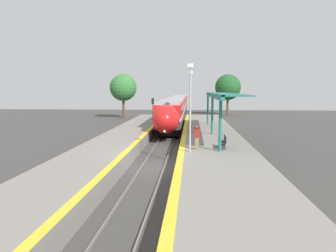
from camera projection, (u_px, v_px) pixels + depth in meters
The scene contains 14 objects.
ground_plane at pixel (153, 168), 20.88m from camera, with size 120.00×120.00×0.00m, color #423F3D.
rail_left at pixel (142, 167), 20.92m from camera, with size 0.08×90.00×0.15m, color slate.
rail_right at pixel (164, 167), 20.82m from camera, with size 0.08×90.00×0.15m, color slate.
train at pixel (177, 107), 53.78m from camera, with size 2.80×49.89×3.75m.
platform_right at pixel (219, 162), 20.52m from camera, with size 5.17×64.00×1.01m.
platform_left at pixel (97, 160), 21.08m from camera, with size 4.07×64.00×1.01m.
platform_bench at pixel (223, 142), 22.33m from camera, with size 0.44×1.49×0.89m.
person_waiting at pixel (197, 137), 21.84m from camera, with size 0.36×0.22×1.66m.
railway_signal at pixel (153, 110), 40.40m from camera, with size 0.28×0.28×3.94m.
lamppost_near at pixel (190, 102), 20.67m from camera, with size 0.36×0.20×5.62m.
lamppost_mid at pixel (191, 99), 29.11m from camera, with size 0.36×0.20×5.62m.
station_canopy at pixel (219, 96), 29.14m from camera, with size 2.02×19.64×3.69m.
background_tree_left at pixel (123, 88), 56.63m from camera, with size 4.64×4.64×7.65m.
background_tree_right at pixel (228, 87), 63.68m from camera, with size 5.01×5.01×7.94m.
Camera 1 is at (2.43, -20.32, 5.01)m, focal length 35.00 mm.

